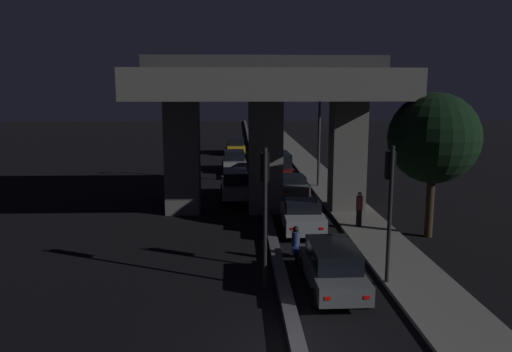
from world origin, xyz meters
The scene contains 18 objects.
median_divider centered at (0.00, 35.00, 0.15)m, with size 0.43×126.00×0.31m, color #4C4C51.
sidewalk_right centered at (4.80, 28.00, 0.07)m, with size 2.53×126.00×0.14m, color slate.
elevated_overpass centered at (0.00, 15.58, 6.18)m, with size 13.35×11.32×8.58m.
traffic_light_left_of_median centered at (-0.62, 4.72, 3.31)m, with size 0.30×0.49×4.84m.
traffic_light_right_of_median centered at (3.64, 4.72, 3.34)m, with size 0.30×0.49×4.90m.
street_lamp centered at (3.67, 22.46, 4.68)m, with size 2.78×0.32×7.82m.
car_grey_lead centered at (1.66, 4.31, 0.83)m, with size 1.88×4.45×1.59m.
car_silver_second centered at (1.53, 11.36, 0.79)m, with size 2.02×4.01×1.58m.
car_grey_third centered at (1.94, 19.58, 0.73)m, with size 1.99×4.02×1.39m.
car_dark_red_fourth centered at (1.52, 25.54, 1.09)m, with size 2.21×4.77×2.08m.
car_silver_lead_oncoming centered at (-1.69, 18.98, 0.93)m, with size 1.99×4.71×1.80m.
car_silver_second_oncoming centered at (-1.85, 30.23, 0.88)m, with size 2.20×4.26×1.69m.
car_taxi_yellow_third_oncoming centered at (-1.79, 41.69, 0.94)m, with size 2.19×4.71×1.78m.
motorcycle_blue_filtering_near centered at (0.74, 7.13, 0.62)m, with size 0.33×1.85×1.47m.
motorcycle_black_filtering_mid centered at (0.53, 15.94, 0.62)m, with size 0.32×1.77×1.46m.
motorcycle_white_filtering_far centered at (0.57, 22.85, 0.59)m, with size 0.33×1.88×1.38m.
pedestrian_on_sidewalk centered at (4.40, 11.85, 1.01)m, with size 0.32×0.32×1.71m.
roadside_tree_kerbside_near centered at (7.30, 10.38, 4.59)m, with size 4.10×4.10×6.65m.
Camera 1 is at (-1.51, -11.70, 6.71)m, focal length 35.00 mm.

